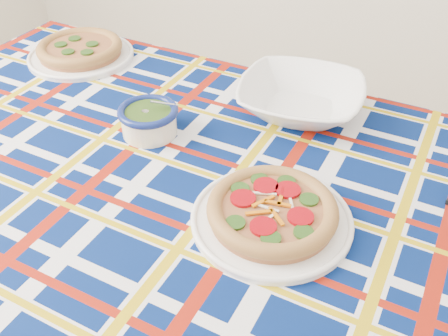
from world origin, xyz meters
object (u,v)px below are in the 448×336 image
at_px(main_focaccia_plate, 272,210).
at_px(serving_bowl, 301,98).
at_px(dining_table, 185,214).
at_px(pesto_bowl, 149,118).

relative_size(main_focaccia_plate, serving_bowl, 1.02).
bearing_deg(serving_bowl, dining_table, -112.40).
bearing_deg(pesto_bowl, dining_table, -43.26).
relative_size(dining_table, serving_bowl, 5.87).
height_order(pesto_bowl, serving_bowl, pesto_bowl).
xyz_separation_m(pesto_bowl, serving_bowl, (0.29, 0.22, -0.00)).
bearing_deg(main_focaccia_plate, serving_bowl, 97.18).
bearing_deg(dining_table, main_focaccia_plate, -4.84).
bearing_deg(main_focaccia_plate, pesto_bowl, 152.81).
distance_m(dining_table, pesto_bowl, 0.24).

